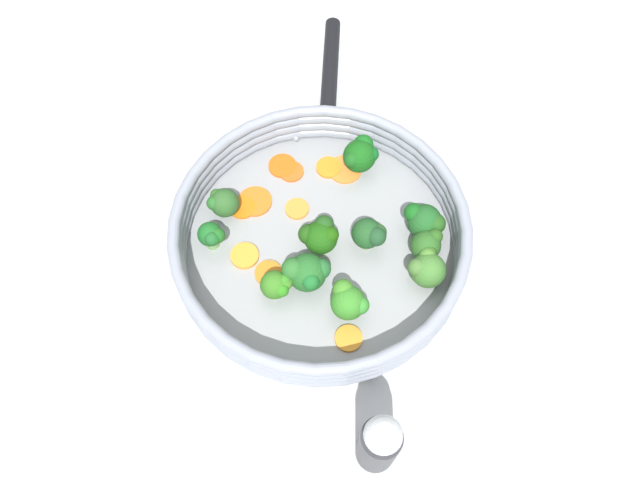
{
  "coord_description": "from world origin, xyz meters",
  "views": [
    {
      "loc": [
        0.33,
        -0.05,
        0.67
      ],
      "look_at": [
        0.0,
        0.0,
        0.03
      ],
      "focal_mm": 35.0,
      "sensor_mm": 36.0,
      "label": 1
    }
  ],
  "objects_px": {
    "carrot_slice_0": "(345,169)",
    "broccoli_floret_7": "(424,219)",
    "carrot_slice_9": "(329,167)",
    "broccoli_floret_0": "(427,269)",
    "broccoli_floret_8": "(318,235)",
    "broccoli_floret_9": "(307,272)",
    "carrot_slice_3": "(282,166)",
    "broccoli_floret_6": "(223,203)",
    "mushroom_piece_0": "(320,230)",
    "carrot_slice_4": "(245,257)",
    "carrot_slice_6": "(242,207)",
    "carrot_slice_7": "(297,209)",
    "skillet": "(320,249)",
    "broccoli_floret_5": "(360,154)",
    "broccoli_floret_10": "(277,285)",
    "carrot_slice_8": "(269,273)",
    "broccoli_floret_4": "(212,236)",
    "broccoli_floret_3": "(370,234)",
    "salt_shaker": "(379,443)",
    "carrot_slice_1": "(349,338)",
    "carrot_slice_5": "(291,172)",
    "broccoli_floret_2": "(427,246)",
    "broccoli_floret_1": "(348,300)",
    "carrot_slice_2": "(255,201)"
  },
  "relations": [
    {
      "from": "skillet",
      "to": "carrot_slice_4",
      "type": "bearing_deg",
      "value": -88.98
    },
    {
      "from": "carrot_slice_6",
      "to": "carrot_slice_0",
      "type": "bearing_deg",
      "value": 104.71
    },
    {
      "from": "broccoli_floret_0",
      "to": "broccoli_floret_8",
      "type": "height_order",
      "value": "broccoli_floret_8"
    },
    {
      "from": "carrot_slice_5",
      "to": "broccoli_floret_5",
      "type": "distance_m",
      "value": 0.09
    },
    {
      "from": "carrot_slice_3",
      "to": "carrot_slice_5",
      "type": "relative_size",
      "value": 1.14
    },
    {
      "from": "broccoli_floret_8",
      "to": "broccoli_floret_9",
      "type": "height_order",
      "value": "broccoli_floret_8"
    },
    {
      "from": "carrot_slice_1",
      "to": "broccoli_floret_6",
      "type": "xyz_separation_m",
      "value": [
        -0.18,
        -0.12,
        0.02
      ]
    },
    {
      "from": "carrot_slice_8",
      "to": "broccoli_floret_2",
      "type": "xyz_separation_m",
      "value": [
        0.0,
        0.18,
        0.02
      ]
    },
    {
      "from": "carrot_slice_8",
      "to": "broccoli_floret_8",
      "type": "xyz_separation_m",
      "value": [
        -0.02,
        0.06,
        0.03
      ]
    },
    {
      "from": "carrot_slice_7",
      "to": "carrot_slice_9",
      "type": "bearing_deg",
      "value": 138.15
    },
    {
      "from": "broccoli_floret_4",
      "to": "carrot_slice_8",
      "type": "bearing_deg",
      "value": 51.6
    },
    {
      "from": "broccoli_floret_2",
      "to": "broccoli_floret_9",
      "type": "relative_size",
      "value": 0.73
    },
    {
      "from": "carrot_slice_0",
      "to": "broccoli_floret_0",
      "type": "distance_m",
      "value": 0.17
    },
    {
      "from": "carrot_slice_9",
      "to": "broccoli_floret_0",
      "type": "xyz_separation_m",
      "value": [
        0.17,
        0.08,
        0.02
      ]
    },
    {
      "from": "broccoli_floret_2",
      "to": "broccoli_floret_3",
      "type": "relative_size",
      "value": 0.86
    },
    {
      "from": "carrot_slice_7",
      "to": "carrot_slice_9",
      "type": "xyz_separation_m",
      "value": [
        -0.05,
        0.05,
        0.0
      ]
    },
    {
      "from": "broccoli_floret_2",
      "to": "broccoli_floret_10",
      "type": "bearing_deg",
      "value": -83.06
    },
    {
      "from": "skillet",
      "to": "broccoli_floret_5",
      "type": "distance_m",
      "value": 0.13
    },
    {
      "from": "broccoli_floret_7",
      "to": "broccoli_floret_10",
      "type": "bearing_deg",
      "value": -73.03
    },
    {
      "from": "carrot_slice_1",
      "to": "broccoli_floret_6",
      "type": "height_order",
      "value": "broccoli_floret_6"
    },
    {
      "from": "carrot_slice_6",
      "to": "carrot_slice_9",
      "type": "bearing_deg",
      "value": 109.86
    },
    {
      "from": "broccoli_floret_0",
      "to": "carrot_slice_1",
      "type": "bearing_deg",
      "value": -59.42
    },
    {
      "from": "skillet",
      "to": "carrot_slice_7",
      "type": "relative_size",
      "value": 11.31
    },
    {
      "from": "carrot_slice_4",
      "to": "carrot_slice_5",
      "type": "distance_m",
      "value": 0.13
    },
    {
      "from": "broccoli_floret_0",
      "to": "broccoli_floret_6",
      "type": "xyz_separation_m",
      "value": [
        -0.12,
        -0.22,
        -0.0
      ]
    },
    {
      "from": "carrot_slice_4",
      "to": "carrot_slice_8",
      "type": "height_order",
      "value": "same"
    },
    {
      "from": "carrot_slice_0",
      "to": "broccoli_floret_7",
      "type": "xyz_separation_m",
      "value": [
        0.1,
        0.07,
        0.02
      ]
    },
    {
      "from": "broccoli_floret_6",
      "to": "mushroom_piece_0",
      "type": "bearing_deg",
      "value": 67.26
    },
    {
      "from": "carrot_slice_7",
      "to": "broccoli_floret_4",
      "type": "bearing_deg",
      "value": -71.79
    },
    {
      "from": "carrot_slice_0",
      "to": "broccoli_floret_7",
      "type": "bearing_deg",
      "value": 36.8
    },
    {
      "from": "carrot_slice_2",
      "to": "broccoli_floret_1",
      "type": "relative_size",
      "value": 0.89
    },
    {
      "from": "broccoli_floret_4",
      "to": "salt_shaker",
      "type": "height_order",
      "value": "salt_shaker"
    },
    {
      "from": "carrot_slice_0",
      "to": "carrot_slice_3",
      "type": "relative_size",
      "value": 1.2
    },
    {
      "from": "carrot_slice_8",
      "to": "broccoli_floret_7",
      "type": "xyz_separation_m",
      "value": [
        -0.03,
        0.19,
        0.02
      ]
    },
    {
      "from": "carrot_slice_6",
      "to": "broccoli_floret_1",
      "type": "relative_size",
      "value": 0.67
    },
    {
      "from": "broccoli_floret_3",
      "to": "mushroom_piece_0",
      "type": "distance_m",
      "value": 0.06
    },
    {
      "from": "carrot_slice_8",
      "to": "broccoli_floret_4",
      "type": "distance_m",
      "value": 0.08
    },
    {
      "from": "carrot_slice_1",
      "to": "broccoli_floret_4",
      "type": "distance_m",
      "value": 0.19
    },
    {
      "from": "carrot_slice_4",
      "to": "mushroom_piece_0",
      "type": "distance_m",
      "value": 0.09
    },
    {
      "from": "carrot_slice_0",
      "to": "carrot_slice_1",
      "type": "bearing_deg",
      "value": -9.27
    },
    {
      "from": "carrot_slice_4",
      "to": "broccoli_floret_8",
      "type": "distance_m",
      "value": 0.09
    },
    {
      "from": "salt_shaker",
      "to": "broccoli_floret_4",
      "type": "bearing_deg",
      "value": -151.19
    },
    {
      "from": "broccoli_floret_1",
      "to": "carrot_slice_9",
      "type": "bearing_deg",
      "value": 176.68
    },
    {
      "from": "carrot_slice_8",
      "to": "carrot_slice_0",
      "type": "bearing_deg",
      "value": 138.58
    },
    {
      "from": "carrot_slice_6",
      "to": "broccoli_floret_7",
      "type": "height_order",
      "value": "broccoli_floret_7"
    },
    {
      "from": "carrot_slice_9",
      "to": "mushroom_piece_0",
      "type": "relative_size",
      "value": 1.24
    },
    {
      "from": "broccoli_floret_3",
      "to": "salt_shaker",
      "type": "distance_m",
      "value": 0.23
    },
    {
      "from": "carrot_slice_4",
      "to": "carrot_slice_6",
      "type": "height_order",
      "value": "carrot_slice_4"
    },
    {
      "from": "carrot_slice_4",
      "to": "broccoli_floret_7",
      "type": "bearing_deg",
      "value": 91.02
    },
    {
      "from": "carrot_slice_1",
      "to": "salt_shaker",
      "type": "relative_size",
      "value": 0.26
    }
  ]
}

